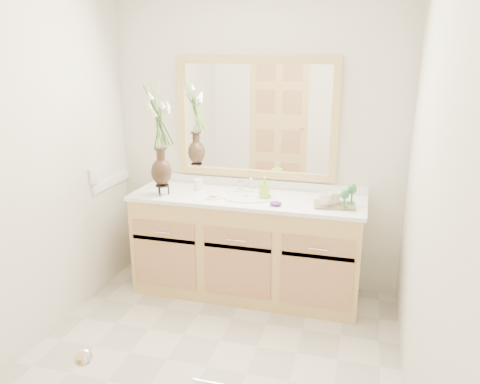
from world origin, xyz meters
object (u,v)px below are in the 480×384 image
(tray, at_px, (334,205))
(flower_vase, at_px, (159,128))
(tumbler, at_px, (198,184))
(soap_bottle, at_px, (265,188))

(tray, bearing_deg, flower_vase, 175.07)
(tumbler, bearing_deg, flower_vase, -137.95)
(tumbler, xyz_separation_m, soap_bottle, (0.57, -0.06, 0.03))
(tumbler, bearing_deg, soap_bottle, -5.96)
(tumbler, relative_size, soap_bottle, 0.58)
(flower_vase, distance_m, tray, 1.44)
(tumbler, distance_m, soap_bottle, 0.58)
(tumbler, relative_size, tray, 0.30)
(flower_vase, bearing_deg, tray, 2.92)
(soap_bottle, bearing_deg, tray, -12.98)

